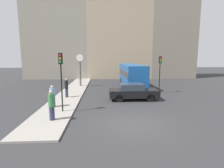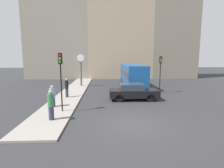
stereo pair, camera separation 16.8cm
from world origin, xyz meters
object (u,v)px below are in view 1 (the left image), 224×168
sedan_car (133,92)px  pedestrian_green_hoodie (52,105)px  traffic_light_far (160,67)px  pedestrian_black_jacket (66,88)px  bus_distant (132,74)px  pedestrian_blue_stripe (53,96)px  traffic_light_near (61,70)px  street_clock (80,69)px

sedan_car → pedestrian_green_hoodie: (-5.90, -5.32, 0.26)m
traffic_light_far → pedestrian_black_jacket: bearing=-169.6°
bus_distant → pedestrian_blue_stripe: (-7.83, -10.17, -0.75)m
pedestrian_green_hoodie → pedestrian_black_jacket: bearing=93.2°
sedan_car → pedestrian_black_jacket: size_ratio=2.48×
traffic_light_near → traffic_light_far: bearing=34.7°
sedan_car → pedestrian_black_jacket: 6.32m
traffic_light_far → street_clock: (-9.11, 5.20, -0.46)m
street_clock → pedestrian_black_jacket: size_ratio=2.37×
sedan_car → traffic_light_far: bearing=38.5°
sedan_car → pedestrian_black_jacket: (-6.25, 0.89, 0.26)m
traffic_light_far → pedestrian_green_hoodie: 12.33m
pedestrian_green_hoodie → street_clock: bearing=89.5°
traffic_light_near → bus_distant: bearing=59.0°
traffic_light_near → street_clock: (-0.12, 11.43, -0.61)m
pedestrian_green_hoodie → traffic_light_near: bearing=81.9°
bus_distant → pedestrian_green_hoodie: size_ratio=5.20×
bus_distant → street_clock: street_clock is taller
pedestrian_black_jacket → bus_distant: bearing=42.8°
bus_distant → traffic_light_near: bearing=-121.0°
sedan_car → traffic_light_far: (3.33, 2.65, 2.11)m
pedestrian_green_hoodie → pedestrian_blue_stripe: size_ratio=1.09×
bus_distant → pedestrian_blue_stripe: bearing=-127.6°
pedestrian_blue_stripe → sedan_car: bearing=19.9°
traffic_light_far → pedestrian_blue_stripe: bearing=-153.1°
traffic_light_near → pedestrian_black_jacket: (-0.59, 4.48, -2.00)m
bus_distant → pedestrian_black_jacket: bearing=-137.2°
pedestrian_blue_stripe → street_clock: bearing=85.1°
traffic_light_near → pedestrian_green_hoodie: size_ratio=2.23×
traffic_light_far → pedestrian_green_hoodie: (-9.24, -7.97, -1.84)m
pedestrian_blue_stripe → bus_distant: bearing=52.4°
traffic_light_far → street_clock: 10.50m
sedan_car → pedestrian_black_jacket: bearing=171.9°
traffic_light_near → pedestrian_black_jacket: bearing=97.6°
traffic_light_far → pedestrian_black_jacket: 9.92m
sedan_car → street_clock: bearing=126.4°
street_clock → bus_distant: bearing=-0.7°
sedan_car → traffic_light_near: traffic_light_near is taller
bus_distant → pedestrian_blue_stripe: size_ratio=5.69×
traffic_light_near → pedestrian_blue_stripe: (-1.00, 1.18, -2.09)m
sedan_car → pedestrian_green_hoodie: size_ratio=2.45×
traffic_light_near → pedestrian_green_hoodie: traffic_light_near is taller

